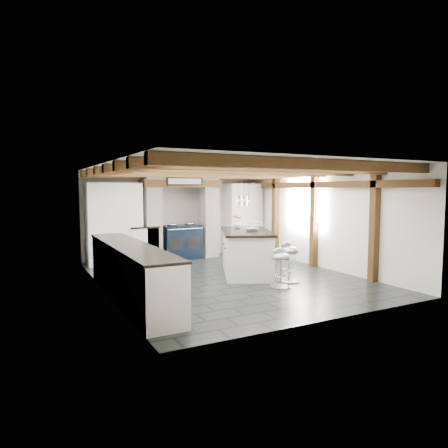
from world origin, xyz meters
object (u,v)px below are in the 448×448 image
range_cooker (181,241)px  bar_stool_far (280,263)px  kitchen_island (246,252)px  bar_stool_near (289,257)px

range_cooker → bar_stool_far: size_ratio=1.34×
range_cooker → bar_stool_far: (0.49, -3.81, -0.00)m
kitchen_island → bar_stool_near: kitchen_island is taller
range_cooker → kitchen_island: bearing=-77.4°
bar_stool_far → kitchen_island: bearing=83.6°
range_cooker → bar_stool_far: bearing=-82.6°
bar_stool_near → bar_stool_far: (-0.43, -0.32, -0.04)m
kitchen_island → bar_stool_far: bearing=-67.9°
bar_stool_near → kitchen_island: bearing=99.8°
kitchen_island → bar_stool_far: 1.35m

